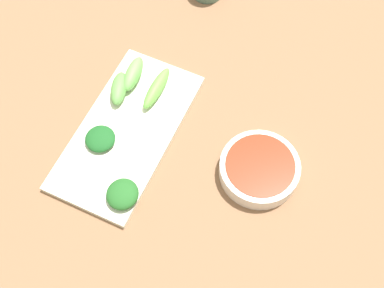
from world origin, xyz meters
name	(u,v)px	position (x,y,z in m)	size (l,w,h in m)	color
tabletop	(166,152)	(0.00, 0.00, 0.01)	(2.10, 2.10, 0.02)	brown
sauce_bowl	(259,169)	(-0.17, -0.03, 0.04)	(0.14, 0.14, 0.03)	silver
serving_plate	(128,130)	(0.08, 0.00, 0.03)	(0.16, 0.33, 0.01)	silver
broccoli_stalk_0	(157,88)	(0.07, -0.10, 0.05)	(0.02, 0.10, 0.03)	#69B647
broccoli_leafy_1	(100,139)	(0.11, 0.04, 0.04)	(0.05, 0.05, 0.02)	#1A5621
broccoli_leafy_2	(122,194)	(0.02, 0.12, 0.04)	(0.05, 0.06, 0.02)	#225E23
broccoli_stalk_3	(133,74)	(0.12, -0.11, 0.05)	(0.03, 0.08, 0.03)	#6CB856
broccoli_stalk_4	(119,88)	(0.13, -0.07, 0.05)	(0.03, 0.07, 0.03)	#5FA14B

